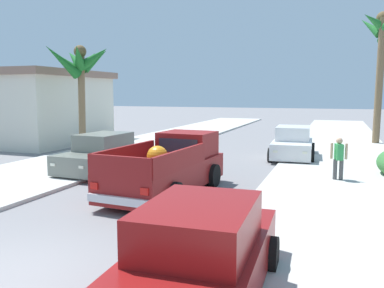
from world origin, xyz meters
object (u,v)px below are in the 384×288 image
(pedestrian, at_px, (339,157))
(pickup_truck, at_px, (170,168))
(car_left_mid, at_px, (200,256))
(palm_tree_left_fore, at_px, (79,65))
(car_left_near, at_px, (293,144))
(palm_tree_right_mid, at_px, (382,41))
(car_right_near, at_px, (103,154))
(roadside_house, at_px, (16,107))

(pedestrian, bearing_deg, pickup_truck, -147.07)
(car_left_mid, relative_size, palm_tree_left_fore, 0.77)
(pickup_truck, relative_size, car_left_near, 1.23)
(palm_tree_left_fore, bearing_deg, pedestrian, -13.06)
(car_left_mid, bearing_deg, palm_tree_right_mid, 78.72)
(car_left_near, distance_m, car_right_near, 8.99)
(roadside_house, xyz_separation_m, pedestrian, (19.34, -5.61, -1.34))
(car_right_near, relative_size, palm_tree_right_mid, 0.55)
(car_left_near, relative_size, car_right_near, 1.00)
(palm_tree_left_fore, xyz_separation_m, roadside_house, (-6.76, 2.69, -2.30))
(pickup_truck, distance_m, car_left_near, 8.63)
(car_left_near, height_order, car_left_mid, same)
(car_left_mid, distance_m, palm_tree_left_fore, 16.59)
(palm_tree_right_mid, xyz_separation_m, roadside_house, (-21.55, -6.03, -3.87))
(car_left_near, xyz_separation_m, car_left_mid, (0.09, -14.10, 0.00))
(palm_tree_left_fore, distance_m, roadside_house, 7.63)
(palm_tree_left_fore, height_order, pedestrian, palm_tree_left_fore)
(car_left_mid, distance_m, palm_tree_right_mid, 21.95)
(roadside_house, bearing_deg, car_left_mid, -40.46)
(pickup_truck, height_order, roadside_house, roadside_house)
(car_left_near, relative_size, palm_tree_left_fore, 0.78)
(pickup_truck, relative_size, palm_tree_left_fore, 0.96)
(pickup_truck, xyz_separation_m, pedestrian, (5.00, 3.24, 0.13))
(car_left_near, relative_size, palm_tree_right_mid, 0.55)
(car_right_near, height_order, palm_tree_left_fore, palm_tree_left_fore)
(pedestrian, bearing_deg, palm_tree_right_mid, 79.26)
(car_left_mid, bearing_deg, car_right_near, 129.95)
(pickup_truck, distance_m, palm_tree_left_fore, 10.48)
(car_left_mid, bearing_deg, pickup_truck, 116.92)
(car_right_near, bearing_deg, roadside_house, 147.62)
(pickup_truck, xyz_separation_m, palm_tree_left_fore, (-7.59, 6.16, 3.78))
(palm_tree_left_fore, relative_size, roadside_house, 0.55)
(car_right_near, xyz_separation_m, roadside_house, (-10.59, 6.71, 1.54))
(pedestrian, bearing_deg, palm_tree_left_fore, 166.94)
(roadside_house, bearing_deg, pedestrian, -16.17)
(car_left_near, bearing_deg, car_left_mid, -89.63)
(palm_tree_left_fore, relative_size, palm_tree_right_mid, 0.71)
(pickup_truck, relative_size, car_left_mid, 1.24)
(car_left_near, xyz_separation_m, pedestrian, (2.04, -4.87, 0.20))
(car_right_near, height_order, palm_tree_right_mid, palm_tree_right_mid)
(pickup_truck, bearing_deg, palm_tree_left_fore, 140.96)
(car_left_near, height_order, pedestrian, pedestrian)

